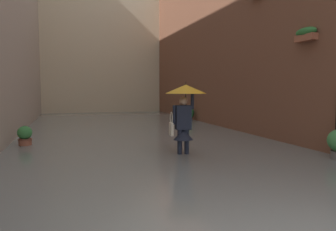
{
  "coord_description": "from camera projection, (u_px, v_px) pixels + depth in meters",
  "views": [
    {
      "loc": [
        2.29,
        2.04,
        1.85
      ],
      "look_at": [
        -0.18,
        -6.03,
        1.14
      ],
      "focal_mm": 34.78,
      "sensor_mm": 36.0,
      "label": 1
    }
  ],
  "objects": [
    {
      "name": "potted_plant_far_right",
      "position": [
        25.0,
        138.0,
        9.45
      ],
      "size": [
        0.41,
        0.41,
        0.75
      ],
      "color": "brown",
      "rests_on": "ground_plane"
    },
    {
      "name": "potted_plant_mid_left",
      "position": [
        190.0,
        114.0,
        16.72
      ],
      "size": [
        0.48,
        0.48,
        0.89
      ],
      "color": "#66605B",
      "rests_on": "ground_plane"
    },
    {
      "name": "building_facade_far",
      "position": [
        101.0,
        20.0,
        22.65
      ],
      "size": [
        11.58,
        1.8,
        13.22
      ],
      "primitive_type": "cube",
      "color": "beige",
      "rests_on": "ground_plane"
    },
    {
      "name": "person_wading",
      "position": [
        184.0,
        105.0,
        8.12
      ],
      "size": [
        1.03,
        1.03,
        2.0
      ],
      "color": "#2D2319",
      "rests_on": "ground_plane"
    },
    {
      "name": "flood_water",
      "position": [
        131.0,
        134.0,
        12.55
      ],
      "size": [
        8.78,
        26.55,
        0.19
      ],
      "primitive_type": "cube",
      "color": "slate",
      "rests_on": "ground_plane"
    },
    {
      "name": "ground_plane",
      "position": [
        131.0,
        136.0,
        12.56
      ],
      "size": [
        60.0,
        60.0,
        0.0
      ],
      "primitive_type": "plane",
      "color": "#605B56"
    },
    {
      "name": "building_facade_left",
      "position": [
        246.0,
        31.0,
        13.62
      ],
      "size": [
        2.04,
        24.55,
        8.45
      ],
      "color": "brown",
      "rests_on": "ground_plane"
    }
  ]
}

